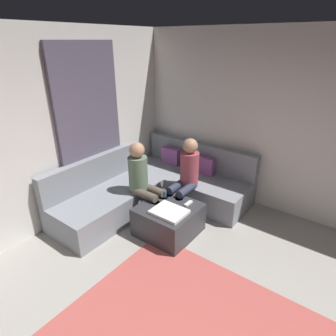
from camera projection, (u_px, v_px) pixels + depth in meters
name	position (u px, v px, depth m)	size (l,w,h in m)	color
wall_back	(321.00, 133.00, 3.83)	(6.00, 0.12, 2.70)	silver
curtain_panel	(90.00, 131.00, 4.23)	(0.06, 1.10, 2.50)	#595166
sectional_couch	(155.00, 188.00, 4.64)	(2.10, 2.55, 0.87)	gray
ottoman	(169.00, 220.00, 3.94)	(0.76, 0.76, 0.42)	#333338
folded_blanket	(169.00, 212.00, 3.70)	(0.44, 0.36, 0.04)	white
coffee_mug	(164.00, 194.00, 4.08)	(0.08, 0.08, 0.10)	#334C72
game_remote	(188.00, 203.00, 3.91)	(0.05, 0.15, 0.02)	white
person_on_couch_back	(186.00, 175.00, 4.22)	(0.30, 0.60, 1.20)	#2D3347
person_on_couch_side	(143.00, 179.00, 4.08)	(0.60, 0.30, 1.20)	brown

